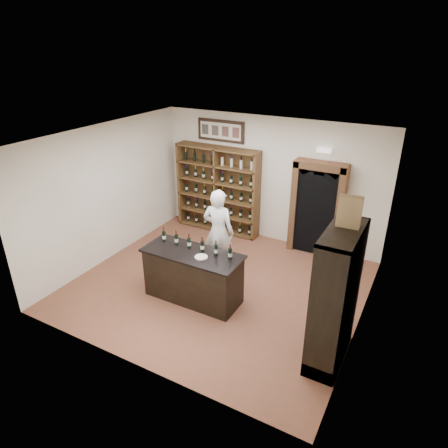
{
  "coord_description": "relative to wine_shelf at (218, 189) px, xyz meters",
  "views": [
    {
      "loc": [
        3.38,
        -5.94,
        4.56
      ],
      "look_at": [
        -0.03,
        0.3,
        1.25
      ],
      "focal_mm": 32.0,
      "sensor_mm": 36.0,
      "label": 1
    }
  ],
  "objects": [
    {
      "name": "side_cabinet",
      "position": [
        3.82,
        -3.23,
        -0.35
      ],
      "size": [
        0.48,
        1.2,
        2.2
      ],
      "color": "black",
      "rests_on": "ground"
    },
    {
      "name": "wine_crate",
      "position": [
        3.79,
        -3.08,
        1.32
      ],
      "size": [
        0.32,
        0.15,
        0.45
      ],
      "primitive_type": "cube",
      "rotation": [
        0.0,
        0.0,
        0.06
      ],
      "color": "tan",
      "rests_on": "side_cabinet"
    },
    {
      "name": "floor",
      "position": [
        1.3,
        -2.33,
        -1.1
      ],
      "size": [
        5.5,
        5.5,
        0.0
      ],
      "primitive_type": "plane",
      "color": "brown",
      "rests_on": "ground"
    },
    {
      "name": "counter_bottle_3",
      "position": [
        1.24,
        -2.81,
        0.01
      ],
      "size": [
        0.07,
        0.07,
        0.3
      ],
      "color": "black",
      "rests_on": "tasting_counter"
    },
    {
      "name": "arched_doorway",
      "position": [
        2.55,
        -0.0,
        0.04
      ],
      "size": [
        1.17,
        0.35,
        2.17
      ],
      "color": "black",
      "rests_on": "ground"
    },
    {
      "name": "ceiling",
      "position": [
        1.3,
        -2.33,
        1.9
      ],
      "size": [
        5.5,
        5.5,
        0.0
      ],
      "primitive_type": "plane",
      "rotation": [
        3.14,
        0.0,
        0.0
      ],
      "color": "white",
      "rests_on": "wall_back"
    },
    {
      "name": "wall_right",
      "position": [
        4.05,
        -2.33,
        0.4
      ],
      "size": [
        0.04,
        5.0,
        3.0
      ],
      "primitive_type": "cube",
      "color": "white",
      "rests_on": "ground"
    },
    {
      "name": "tasting_counter",
      "position": [
        1.1,
        -2.93,
        -0.61
      ],
      "size": [
        1.88,
        0.78,
        1.0
      ],
      "color": "black",
      "rests_on": "ground"
    },
    {
      "name": "wall_left",
      "position": [
        -1.45,
        -2.33,
        0.4
      ],
      "size": [
        0.04,
        5.0,
        3.0
      ],
      "primitive_type": "cube",
      "color": "white",
      "rests_on": "ground"
    },
    {
      "name": "counter_bottle_4",
      "position": [
        1.53,
        -2.81,
        0.01
      ],
      "size": [
        0.07,
        0.07,
        0.3
      ],
      "color": "black",
      "rests_on": "tasting_counter"
    },
    {
      "name": "counter_bottle_0",
      "position": [
        0.38,
        -2.81,
        0.01
      ],
      "size": [
        0.07,
        0.07,
        0.3
      ],
      "color": "black",
      "rests_on": "tasting_counter"
    },
    {
      "name": "framed_picture",
      "position": [
        0.0,
        0.14,
        1.45
      ],
      "size": [
        1.25,
        0.04,
        0.52
      ],
      "primitive_type": "cube",
      "color": "black",
      "rests_on": "wall_back"
    },
    {
      "name": "counter_bottle_2",
      "position": [
        0.96,
        -2.81,
        0.01
      ],
      "size": [
        0.07,
        0.07,
        0.3
      ],
      "color": "black",
      "rests_on": "tasting_counter"
    },
    {
      "name": "wall_back",
      "position": [
        1.3,
        0.17,
        0.4
      ],
      "size": [
        5.5,
        0.04,
        3.0
      ],
      "primitive_type": "cube",
      "color": "white",
      "rests_on": "ground"
    },
    {
      "name": "counter_bottle_1",
      "position": [
        0.67,
        -2.81,
        0.01
      ],
      "size": [
        0.07,
        0.07,
        0.3
      ],
      "color": "black",
      "rests_on": "tasting_counter"
    },
    {
      "name": "shopkeeper",
      "position": [
        1.03,
        -1.82,
        -0.17
      ],
      "size": [
        0.71,
        0.5,
        1.86
      ],
      "primitive_type": "imported",
      "rotation": [
        0.0,
        0.0,
        3.22
      ],
      "color": "white",
      "rests_on": "ground"
    },
    {
      "name": "counter_bottle_5",
      "position": [
        1.82,
        -2.81,
        0.01
      ],
      "size": [
        0.07,
        0.07,
        0.3
      ],
      "color": "black",
      "rests_on": "tasting_counter"
    },
    {
      "name": "wine_shelf",
      "position": [
        0.0,
        0.0,
        0.0
      ],
      "size": [
        2.2,
        0.38,
        2.2
      ],
      "color": "brown",
      "rests_on": "ground"
    },
    {
      "name": "emergency_light",
      "position": [
        2.55,
        0.09,
        1.3
      ],
      "size": [
        0.3,
        0.1,
        0.1
      ],
      "primitive_type": "cube",
      "color": "white",
      "rests_on": "wall_back"
    },
    {
      "name": "plate",
      "position": [
        1.34,
        -3.01,
        -0.09
      ],
      "size": [
        0.23,
        0.23,
        0.02
      ],
      "primitive_type": "cylinder",
      "color": "beige",
      "rests_on": "tasting_counter"
    }
  ]
}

